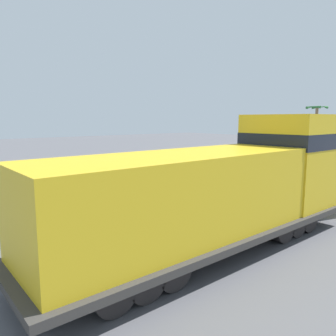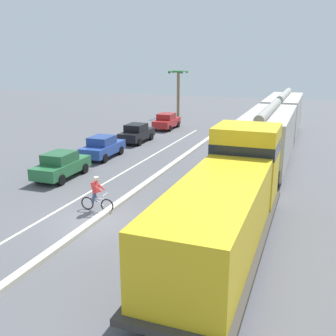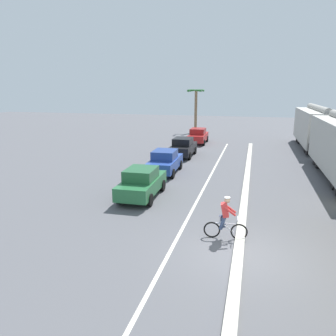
% 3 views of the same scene
% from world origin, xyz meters
% --- Properties ---
extents(ground_plane, '(120.00, 120.00, 0.00)m').
position_xyz_m(ground_plane, '(0.00, 0.00, 0.00)').
color(ground_plane, '#56565B').
extents(median_curb, '(0.36, 36.00, 0.16)m').
position_xyz_m(median_curb, '(0.00, 6.00, 0.08)').
color(median_curb, beige).
rests_on(median_curb, ground).
extents(lane_stripe, '(0.14, 36.00, 0.01)m').
position_xyz_m(lane_stripe, '(-2.40, 6.00, 0.00)').
color(lane_stripe, silver).
rests_on(lane_stripe, ground).
extents(locomotive, '(3.10, 11.61, 4.20)m').
position_xyz_m(locomotive, '(6.06, -0.24, 1.80)').
color(locomotive, gold).
rests_on(locomotive, ground).
extents(parked_car_green, '(1.92, 4.24, 1.62)m').
position_xyz_m(parked_car_green, '(-5.40, 5.10, 0.82)').
color(parked_car_green, '#286B3D').
rests_on(parked_car_green, ground).
extents(parked_car_blue, '(1.92, 4.24, 1.62)m').
position_xyz_m(parked_car_blue, '(-5.57, 10.47, 0.82)').
color(parked_car_blue, '#28479E').
rests_on(parked_car_blue, ground).
extents(parked_car_black, '(1.85, 4.21, 1.62)m').
position_xyz_m(parked_car_black, '(-5.58, 16.40, 0.82)').
color(parked_car_black, black).
rests_on(parked_car_black, ground).
extents(parked_car_red, '(1.88, 4.22, 1.62)m').
position_xyz_m(parked_car_red, '(-5.51, 23.57, 0.82)').
color(parked_car_red, red).
rests_on(parked_car_red, ground).
extents(cyclist, '(1.71, 0.48, 1.71)m').
position_xyz_m(cyclist, '(-0.59, 1.11, 0.82)').
color(cyclist, black).
rests_on(cyclist, ground).
extents(palm_tree_near, '(2.25, 2.29, 5.78)m').
position_xyz_m(palm_tree_near, '(-7.44, 32.69, 4.16)').
color(palm_tree_near, '#846647').
rests_on(palm_tree_near, ground).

